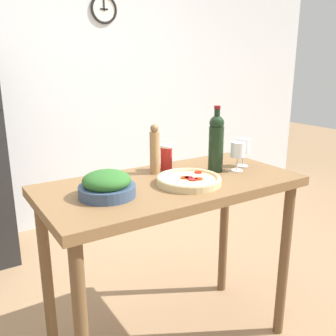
% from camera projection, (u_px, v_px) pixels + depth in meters
% --- Properties ---
extents(wall_back, '(6.40, 0.08, 2.60)m').
position_uv_depth(wall_back, '(52.00, 88.00, 3.36)').
color(wall_back, silver).
rests_on(wall_back, ground_plane).
extents(prep_counter, '(1.28, 0.63, 0.96)m').
position_uv_depth(prep_counter, '(171.00, 206.00, 1.88)').
color(prep_counter, brown).
rests_on(prep_counter, ground_plane).
extents(wine_bottle, '(0.08, 0.08, 0.35)m').
position_uv_depth(wine_bottle, '(216.00, 142.00, 1.97)').
color(wine_bottle, black).
rests_on(wine_bottle, prep_counter).
extents(wine_glass_near, '(0.08, 0.08, 0.16)m').
position_uv_depth(wine_glass_near, '(238.00, 151.00, 1.99)').
color(wine_glass_near, silver).
rests_on(wine_glass_near, prep_counter).
extents(wine_glass_far, '(0.08, 0.08, 0.16)m').
position_uv_depth(wine_glass_far, '(243.00, 147.00, 2.08)').
color(wine_glass_far, silver).
rests_on(wine_glass_far, prep_counter).
extents(pepper_mill, '(0.05, 0.05, 0.26)m').
position_uv_depth(pepper_mill, '(155.00, 150.00, 1.94)').
color(pepper_mill, '#AD7F51').
rests_on(pepper_mill, prep_counter).
extents(salad_bowl, '(0.25, 0.25, 0.12)m').
position_uv_depth(salad_bowl, '(107.00, 185.00, 1.62)').
color(salad_bowl, '#384C6B').
rests_on(salad_bowl, prep_counter).
extents(homemade_pizza, '(0.31, 0.31, 0.04)m').
position_uv_depth(homemade_pizza, '(189.00, 180.00, 1.80)').
color(homemade_pizza, '#DBC189').
rests_on(homemade_pizza, prep_counter).
extents(salt_canister, '(0.06, 0.06, 0.14)m').
position_uv_depth(salt_canister, '(166.00, 158.00, 2.02)').
color(salt_canister, '#B2231E').
rests_on(salt_canister, prep_counter).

